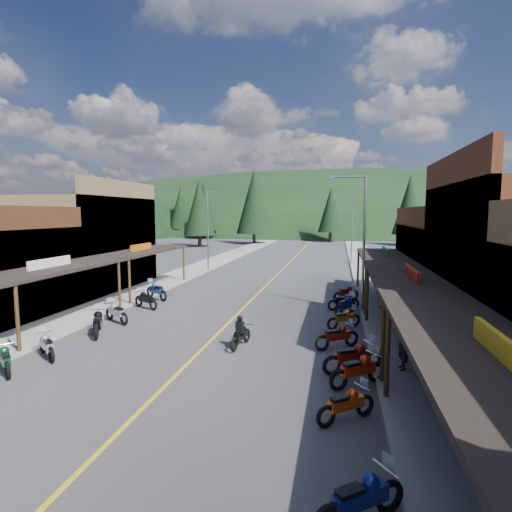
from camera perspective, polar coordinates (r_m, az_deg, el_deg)
The scene contains 39 objects.
ground at distance 17.83m, azimuth -7.64°, elevation -13.00°, with size 220.00×220.00×0.00m, color #38383A.
centerline at distance 36.78m, azimuth 2.72°, elevation -2.96°, with size 0.15×90.00×0.01m, color gold.
sidewalk_west at distance 39.06m, azimuth -10.00°, elevation -2.40°, with size 3.40×94.00×0.15m, color gray.
sidewalk_east at distance 36.46m, azimuth 16.38°, elevation -3.17°, with size 3.40×94.00×0.15m, color gray.
shop_west_3 at distance 33.48m, azimuth -23.82°, elevation 1.68°, with size 10.90×10.20×8.20m.
shop_east_3 at distance 28.55m, azimuth 28.11°, elevation -1.21°, with size 10.90×10.20×6.20m.
streetlight_1 at distance 39.93m, azimuth -6.72°, elevation 4.16°, with size 2.16×0.18×8.00m.
streetlight_2 at distance 23.95m, azimuth 14.82°, elevation 2.67°, with size 2.16×0.18×8.00m.
streetlight_3 at distance 45.91m, azimuth 13.36°, elevation 4.29°, with size 2.16×0.18×8.00m.
ridge_hill at distance 151.09m, azimuth 9.57°, elevation 3.88°, with size 310.00×140.00×60.00m, color black.
pine_0 at distance 90.26m, azimuth -18.80°, elevation 6.26°, with size 5.04×5.04×11.00m.
pine_1 at distance 90.85m, azimuth -7.41°, elevation 7.01°, with size 5.88×5.88×12.50m.
pine_2 at distance 75.54m, azimuth -0.27°, elevation 7.81°, with size 6.72×6.72×14.00m.
pine_3 at distance 81.89m, azimuth 10.61°, elevation 6.52°, with size 5.04×5.04×11.00m.
pine_4 at distance 76.88m, azimuth 21.10°, elevation 6.81°, with size 5.88×5.88×12.50m.
pine_5 at distance 92.36m, azimuth 29.79°, elevation 6.70°, with size 6.72×6.72×14.00m.
pine_7 at distance 99.29m, azimuth -10.66°, elevation 6.88°, with size 5.88×5.88×12.50m.
pine_8 at distance 62.34m, azimuth -14.72°, elevation 6.10°, with size 4.48×4.48×10.00m.
pine_9 at distance 63.58m, azimuth 28.64°, elevation 5.92°, with size 4.93×4.93×10.80m.
pine_10 at distance 69.99m, azimuth -8.11°, elevation 6.89°, with size 5.38×5.38×11.60m.
pine_11 at distance 55.77m, azimuth 26.82°, elevation 6.90°, with size 5.82×5.82×12.40m.
bike_west_6 at distance 17.58m, azimuth -32.20°, elevation -12.25°, with size 0.66×1.98×1.13m, color #0E4624, non-canonical shape.
bike_west_7 at distance 18.49m, azimuth -27.74°, elevation -11.12°, with size 0.66×1.99×1.14m, color #95959A, non-canonical shape.
bike_west_8 at distance 20.81m, azimuth -21.68°, elevation -8.67°, with size 0.77×2.32×1.32m, color black, non-canonical shape.
bike_west_9 at distance 22.70m, azimuth -19.32°, elevation -7.49°, with size 0.72×2.15×1.23m, color gray, non-canonical shape.
bike_west_10 at distance 25.45m, azimuth -15.48°, elevation -5.91°, with size 0.71×2.13×1.21m, color black, non-canonical shape.
bike_west_11 at distance 27.85m, azimuth -14.04°, elevation -4.72°, with size 0.78×2.33×1.33m, color navy, non-canonical shape.
bike_east_4 at distance 8.88m, azimuth 14.66°, elevation -30.30°, with size 0.69×2.06×1.18m, color navy, non-canonical shape.
bike_east_5 at distance 12.15m, azimuth 12.76°, elevation -19.78°, with size 0.65×1.94×1.11m, color #BD450D, non-canonical shape.
bike_east_6 at distance 14.35m, azimuth 14.39°, elevation -15.27°, with size 0.75×2.24×1.28m, color #B0280C, non-canonical shape.
bike_east_7 at distance 15.38m, azimuth 13.66°, elevation -13.67°, with size 0.77×2.32×1.32m, color maroon, non-canonical shape.
bike_east_8 at distance 17.84m, azimuth 11.54°, elevation -11.00°, with size 0.71×2.13×1.22m, color maroon, non-canonical shape.
bike_east_9 at distance 20.92m, azimuth 12.44°, elevation -8.57°, with size 0.66×1.98×1.13m, color #A4620B, non-canonical shape.
bike_east_10 at distance 23.63m, azimuth 12.67°, elevation -6.74°, with size 0.72×2.16×1.24m, color navy, non-canonical shape.
bike_east_11 at distance 24.80m, azimuth 12.42°, elevation -6.22°, with size 0.67×2.02×1.15m, color black, non-canonical shape.
bike_east_12 at distance 27.16m, azimuth 12.75°, elevation -5.08°, with size 0.71×2.14×1.22m, color maroon, non-canonical shape.
rider_on_bike at distance 17.72m, azimuth -2.20°, elevation -11.09°, with size 0.95×1.99×1.45m.
pedestrian_east_a at distance 15.81m, azimuth 20.29°, elevation -12.05°, with size 0.62×0.41×1.70m, color black.
pedestrian_east_b at distance 25.23m, azimuth 17.67°, elevation -5.16°, with size 0.83×0.48×1.72m, color brown.
Camera 1 is at (5.64, -15.87, 5.84)m, focal length 28.00 mm.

